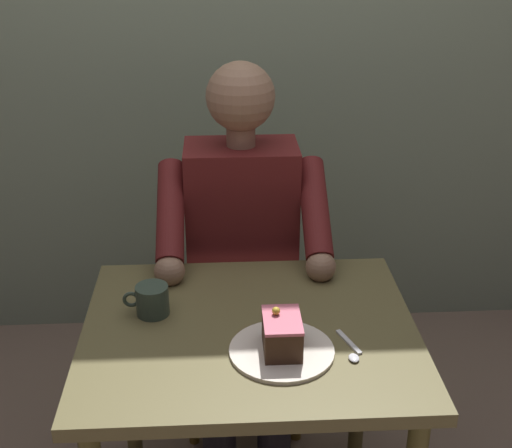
{
  "coord_description": "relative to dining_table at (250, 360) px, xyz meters",
  "views": [
    {
      "loc": [
        0.07,
        1.52,
        1.74
      ],
      "look_at": [
        -0.02,
        -0.1,
        0.98
      ],
      "focal_mm": 48.66,
      "sensor_mm": 36.0,
      "label": 1
    }
  ],
  "objects": [
    {
      "name": "dining_table",
      "position": [
        0.0,
        0.0,
        0.0
      ],
      "size": [
        0.87,
        0.72,
        0.73
      ],
      "color": "brown",
      "rests_on": "ground"
    },
    {
      "name": "chair",
      "position": [
        0.0,
        -0.65,
        -0.12
      ],
      "size": [
        0.42,
        0.42,
        0.92
      ],
      "color": "brown",
      "rests_on": "ground"
    },
    {
      "name": "seated_person",
      "position": [
        -0.0,
        -0.48,
        0.06
      ],
      "size": [
        0.53,
        0.58,
        1.3
      ],
      "color": "maroon",
      "rests_on": "ground"
    },
    {
      "name": "dessert_plate",
      "position": [
        -0.07,
        0.11,
        0.11
      ],
      "size": [
        0.26,
        0.26,
        0.01
      ],
      "primitive_type": "cylinder",
      "color": "silver",
      "rests_on": "dining_table"
    },
    {
      "name": "cake_slice",
      "position": [
        -0.07,
        0.11,
        0.16
      ],
      "size": [
        0.09,
        0.13,
        0.11
      ],
      "color": "#3A2416",
      "rests_on": "dessert_plate"
    },
    {
      "name": "coffee_cup",
      "position": [
        0.26,
        -0.08,
        0.15
      ],
      "size": [
        0.12,
        0.09,
        0.08
      ],
      "color": "#314135",
      "rests_on": "dining_table"
    },
    {
      "name": "dessert_spoon",
      "position": [
        -0.24,
        0.12,
        0.11
      ],
      "size": [
        0.05,
        0.14,
        0.01
      ],
      "color": "silver",
      "rests_on": "dining_table"
    }
  ]
}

